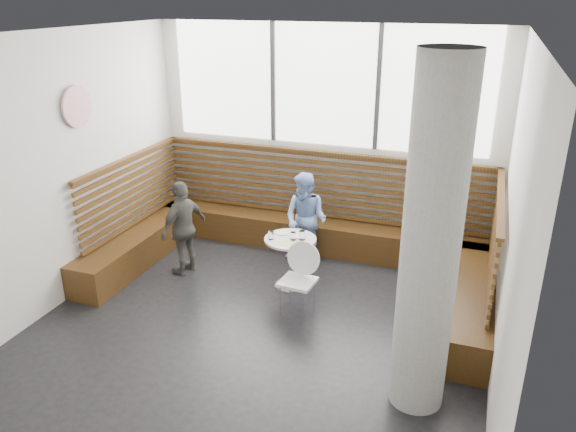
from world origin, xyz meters
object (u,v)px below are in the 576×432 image
(cafe_chair, at_px, (299,273))
(concrete_column, at_px, (431,244))
(child_back, at_px, (306,219))
(child_left, at_px, (184,228))
(adult_man, at_px, (433,240))
(cafe_table, at_px, (290,252))

(cafe_chair, bearing_deg, concrete_column, -31.05)
(concrete_column, relative_size, cafe_chair, 3.73)
(child_back, bearing_deg, child_left, -139.18)
(concrete_column, xyz_separation_m, adult_man, (-0.10, 1.79, -0.74))
(cafe_chair, distance_m, adult_man, 1.62)
(child_back, distance_m, child_left, 1.66)
(cafe_table, relative_size, child_left, 0.52)
(adult_man, distance_m, child_back, 1.87)
(adult_man, xyz_separation_m, child_back, (-1.77, 0.59, -0.20))
(cafe_table, relative_size, adult_man, 0.40)
(concrete_column, distance_m, cafe_table, 2.71)
(concrete_column, height_order, child_back, concrete_column)
(child_back, bearing_deg, adult_man, -6.93)
(child_left, bearing_deg, concrete_column, 81.53)
(cafe_table, xyz_separation_m, adult_man, (1.73, 0.14, 0.37))
(concrete_column, height_order, cafe_chair, concrete_column)
(concrete_column, bearing_deg, adult_man, 93.22)
(cafe_table, xyz_separation_m, child_back, (-0.03, 0.73, 0.17))
(concrete_column, xyz_separation_m, cafe_table, (-1.84, 1.65, -1.11))
(cafe_table, distance_m, cafe_chair, 0.61)
(concrete_column, relative_size, child_left, 2.47)
(cafe_table, relative_size, cafe_chair, 0.79)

